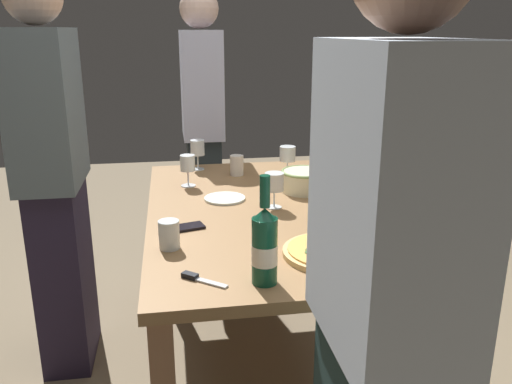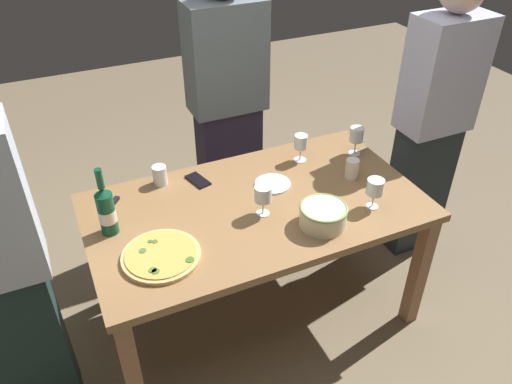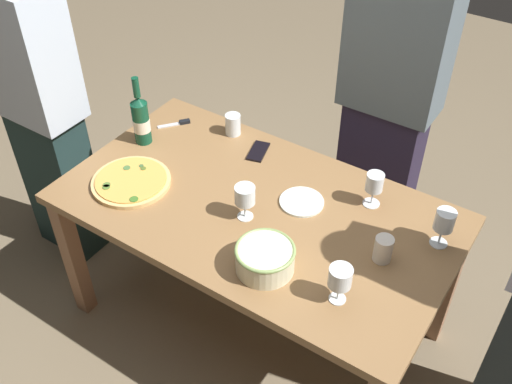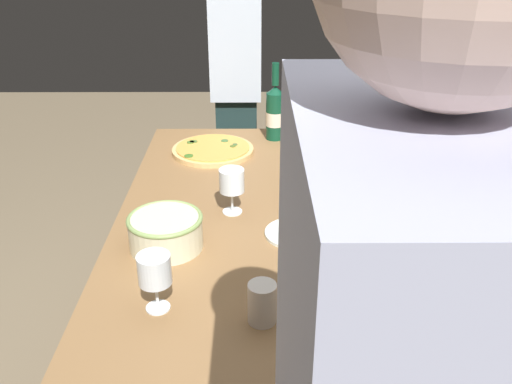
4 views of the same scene
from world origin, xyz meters
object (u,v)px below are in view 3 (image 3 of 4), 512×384
object	(u,v)px
cup_ceramic	(383,249)
cell_phone	(258,151)
wine_bottle	(141,119)
person_guest_left	(389,101)
pizza	(131,181)
serving_bowl	(265,258)
wine_glass_far_right	(246,197)
wine_glass_by_bottle	(374,184)
side_plate	(302,202)
wine_glass_near_pizza	(340,278)
wine_glass_far_left	(444,222)
person_guest_right	(40,108)
pizza_knife	(178,123)
dining_table	(256,222)
cup_amber	(233,124)

from	to	relation	value
cup_ceramic	cell_phone	world-z (taller)	cup_ceramic
wine_bottle	person_guest_left	bearing A→B (deg)	41.02
pizza	wine_bottle	world-z (taller)	wine_bottle
serving_bowl	wine_glass_far_right	size ratio (longest dim) A/B	1.44
wine_glass_by_bottle	side_plate	bearing A→B (deg)	-147.69
wine_glass_near_pizza	cup_ceramic	world-z (taller)	wine_glass_near_pizza
pizza	cell_phone	bearing A→B (deg)	55.62
serving_bowl	wine_glass_far_left	world-z (taller)	wine_glass_far_left
wine_glass_far_right	person_guest_right	distance (m)	1.14
side_plate	pizza_knife	xyz separation A→B (m)	(-0.77, 0.16, 0.00)
cup_ceramic	wine_glass_far_right	bearing A→B (deg)	-170.68
pizza	wine_glass_near_pizza	distance (m)	1.02
cell_phone	person_guest_right	size ratio (longest dim) A/B	0.09
wine_glass_by_bottle	pizza_knife	size ratio (longest dim) A/B	1.12
cup_ceramic	pizza	bearing A→B (deg)	-170.06
serving_bowl	wine_glass_far_right	xyz separation A→B (m)	(-0.21, 0.18, 0.05)
wine_glass_far_right	cup_ceramic	bearing A→B (deg)	9.32
pizza_knife	wine_glass_far_right	bearing A→B (deg)	-29.35
wine_glass_near_pizza	side_plate	world-z (taller)	wine_glass_near_pizza
person_guest_right	wine_glass_near_pizza	bearing A→B (deg)	-9.93
wine_glass_near_pizza	wine_glass_by_bottle	xyz separation A→B (m)	(-0.11, 0.51, -0.01)
wine_glass_by_bottle	dining_table	bearing A→B (deg)	-145.13
wine_glass_by_bottle	cup_amber	xyz separation A→B (m)	(-0.75, 0.09, -0.05)
wine_glass_by_bottle	pizza_knife	xyz separation A→B (m)	(-1.01, 0.01, -0.10)
serving_bowl	wine_glass_near_pizza	world-z (taller)	wine_glass_near_pizza
wine_glass_by_bottle	wine_bottle	bearing A→B (deg)	-170.20
pizza	side_plate	bearing A→B (deg)	23.79
wine_bottle	cup_ceramic	bearing A→B (deg)	-3.45
side_plate	dining_table	bearing A→B (deg)	-141.26
pizza	wine_bottle	xyz separation A→B (m)	(-0.16, 0.26, 0.11)
cell_phone	pizza_knife	distance (m)	0.44
pizza	wine_glass_far_left	bearing A→B (deg)	17.38
wine_glass_far_right	cell_phone	xyz separation A→B (m)	(-0.19, 0.38, -0.10)
dining_table	wine_bottle	world-z (taller)	wine_bottle
serving_bowl	cup_amber	distance (m)	0.85
cup_amber	side_plate	size ratio (longest dim) A/B	0.55
dining_table	wine_glass_near_pizza	xyz separation A→B (m)	(0.50, -0.24, 0.20)
cell_phone	wine_glass_by_bottle	bearing A→B (deg)	-19.04
person_guest_left	pizza_knife	bearing A→B (deg)	-42.73
wine_glass_near_pizza	wine_glass_by_bottle	bearing A→B (deg)	102.37
serving_bowl	cup_ceramic	size ratio (longest dim) A/B	2.10
cup_amber	side_plate	bearing A→B (deg)	-25.55
cup_ceramic	person_guest_left	bearing A→B (deg)	113.00
wine_glass_near_pizza	pizza_knife	world-z (taller)	wine_glass_near_pizza
dining_table	person_guest_right	bearing A→B (deg)	-175.44
person_guest_left	cell_phone	bearing A→B (deg)	-22.49
person_guest_left	pizza	bearing A→B (deg)	-21.99
wine_glass_near_pizza	pizza_knife	distance (m)	1.25
wine_glass_near_pizza	side_plate	bearing A→B (deg)	134.18
dining_table	pizza	distance (m)	0.55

